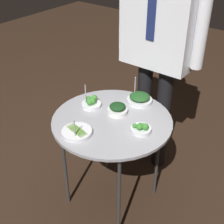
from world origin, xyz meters
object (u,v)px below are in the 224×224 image
(bowl_spinach_back_right, at_px, (140,99))
(waiter_figure, at_px, (160,30))
(bowl_asparagus_front_right, at_px, (77,132))
(bowl_spinach_front_left, at_px, (117,109))
(bowl_broccoli_mid_left, at_px, (141,129))
(serving_cart, at_px, (112,125))
(bowl_broccoli_near_rim, at_px, (91,103))

(bowl_spinach_back_right, distance_m, waiter_figure, 0.45)
(bowl_spinach_back_right, height_order, waiter_figure, waiter_figure)
(bowl_asparagus_front_right, relative_size, waiter_figure, 0.10)
(bowl_asparagus_front_right, bearing_deg, bowl_spinach_front_left, 80.03)
(bowl_broccoli_mid_left, bearing_deg, serving_cart, 179.20)
(waiter_figure, bearing_deg, bowl_asparagus_front_right, -94.03)
(serving_cart, xyz_separation_m, bowl_asparagus_front_right, (-0.07, -0.23, 0.06))
(bowl_broccoli_near_rim, bearing_deg, serving_cart, -10.47)
(bowl_spinach_back_right, xyz_separation_m, bowl_broccoli_near_rim, (-0.21, -0.22, -0.00))
(waiter_figure, bearing_deg, bowl_spinach_front_left, -89.92)
(bowl_asparagus_front_right, bearing_deg, waiter_figure, 85.97)
(serving_cart, xyz_separation_m, bowl_spinach_back_right, (0.02, 0.26, 0.07))
(bowl_broccoli_mid_left, bearing_deg, bowl_asparagus_front_right, -139.61)
(serving_cart, height_order, bowl_broccoli_near_rim, bowl_broccoli_near_rim)
(serving_cart, relative_size, waiter_figure, 0.42)
(bowl_spinach_front_left, xyz_separation_m, bowl_broccoli_mid_left, (0.22, -0.07, -0.01))
(serving_cart, height_order, waiter_figure, waiter_figure)
(bowl_broccoli_mid_left, relative_size, bowl_spinach_back_right, 0.71)
(bowl_broccoli_mid_left, bearing_deg, waiter_figure, 112.85)
(serving_cart, bearing_deg, bowl_broccoli_mid_left, -0.80)
(bowl_spinach_front_left, height_order, waiter_figure, waiter_figure)
(bowl_spinach_front_left, relative_size, bowl_spinach_back_right, 0.74)
(bowl_spinach_front_left, relative_size, bowl_broccoli_near_rim, 0.81)
(bowl_broccoli_mid_left, height_order, bowl_broccoli_near_rim, bowl_broccoli_near_rim)
(bowl_spinach_back_right, bearing_deg, bowl_broccoli_mid_left, -55.18)
(waiter_figure, bearing_deg, serving_cart, -88.57)
(bowl_broccoli_mid_left, bearing_deg, bowl_spinach_front_left, 161.44)
(bowl_spinach_front_left, xyz_separation_m, bowl_asparagus_front_right, (-0.05, -0.30, -0.02))
(bowl_broccoli_near_rim, relative_size, waiter_figure, 0.09)
(bowl_spinach_front_left, relative_size, bowl_asparagus_front_right, 0.72)
(bowl_spinach_back_right, bearing_deg, waiter_figure, 97.82)
(bowl_asparagus_front_right, relative_size, bowl_broccoli_near_rim, 1.12)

